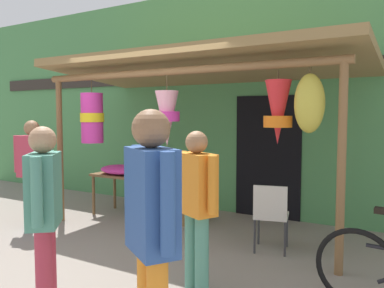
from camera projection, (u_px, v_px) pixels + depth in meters
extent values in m
plane|color=gray|center=(140.00, 243.00, 5.15)|extent=(30.00, 30.00, 0.00)
cube|color=#47844C|center=(218.00, 101.00, 6.94)|extent=(12.57, 0.25, 3.86)
cube|color=#2D2823|center=(214.00, 74.00, 6.79)|extent=(11.32, 0.04, 0.24)
cube|color=black|center=(268.00, 157.00, 6.40)|extent=(1.10, 0.03, 2.00)
cylinder|color=brown|center=(60.00, 151.00, 6.20)|extent=(0.09, 0.09, 2.25)
cylinder|color=brown|center=(341.00, 169.00, 4.05)|extent=(0.09, 0.09, 2.25)
cylinder|color=brown|center=(141.00, 143.00, 7.98)|extent=(0.09, 0.09, 2.25)
cylinder|color=brown|center=(366.00, 153.00, 5.84)|extent=(0.09, 0.09, 2.25)
cylinder|color=brown|center=(171.00, 71.00, 5.04)|extent=(4.43, 0.10, 0.10)
cylinder|color=brown|center=(237.00, 74.00, 6.82)|extent=(4.43, 0.10, 0.10)
cube|color=olive|center=(209.00, 70.00, 5.93)|extent=(4.73, 2.58, 0.36)
cylinder|color=brown|center=(92.00, 87.00, 5.86)|extent=(0.01, 0.01, 0.18)
cylinder|color=#D13399|center=(92.00, 118.00, 5.90)|extent=(0.33, 0.33, 0.75)
cylinder|color=yellow|center=(92.00, 117.00, 5.90)|extent=(0.35, 0.35, 0.13)
cylinder|color=brown|center=(167.00, 83.00, 5.07)|extent=(0.01, 0.01, 0.20)
cone|color=pink|center=(167.00, 119.00, 5.10)|extent=(0.31, 0.31, 0.72)
cylinder|color=#D13399|center=(167.00, 116.00, 5.10)|extent=(0.33, 0.33, 0.13)
cylinder|color=brown|center=(279.00, 75.00, 4.43)|extent=(0.01, 0.01, 0.12)
cone|color=red|center=(278.00, 112.00, 4.46)|extent=(0.30, 0.30, 0.73)
cylinder|color=orange|center=(278.00, 122.00, 4.47)|extent=(0.32, 0.32, 0.13)
cylinder|color=#4C3D23|center=(310.00, 70.00, 4.19)|extent=(0.02, 0.02, 0.07)
ellipsoid|color=gold|center=(309.00, 103.00, 4.21)|extent=(0.33, 0.28, 0.64)
cube|color=brown|center=(127.00, 175.00, 6.55)|extent=(1.11, 0.63, 0.04)
cylinder|color=brown|center=(94.00, 195.00, 6.61)|extent=(0.05, 0.05, 0.66)
cylinder|color=brown|center=(141.00, 202.00, 6.10)|extent=(0.05, 0.05, 0.66)
cylinder|color=brown|center=(115.00, 190.00, 7.06)|extent=(0.05, 0.05, 0.66)
cylinder|color=brown|center=(161.00, 196.00, 6.55)|extent=(0.05, 0.05, 0.66)
ellipsoid|color=#D13399|center=(121.00, 170.00, 6.51)|extent=(0.77, 0.54, 0.16)
ellipsoid|color=green|center=(124.00, 170.00, 6.40)|extent=(0.35, 0.27, 0.11)
cube|color=beige|center=(271.00, 215.00, 4.85)|extent=(0.48, 0.48, 0.04)
cube|color=beige|center=(270.00, 203.00, 4.67)|extent=(0.40, 0.13, 0.40)
cylinder|color=#333338|center=(287.00, 230.00, 4.99)|extent=(0.03, 0.03, 0.44)
cylinder|color=#333338|center=(259.00, 228.00, 5.09)|extent=(0.03, 0.03, 0.44)
cylinder|color=#333338|center=(285.00, 238.00, 4.64)|extent=(0.03, 0.03, 0.44)
cylinder|color=#333338|center=(255.00, 236.00, 4.75)|extent=(0.03, 0.03, 0.44)
cylinder|color=brown|center=(188.00, 214.00, 6.12)|extent=(0.45, 0.45, 0.28)
torus|color=black|center=(356.00, 268.00, 3.47)|extent=(0.71, 0.09, 0.71)
cube|color=#2D5193|center=(152.00, 200.00, 2.36)|extent=(0.46, 0.40, 0.64)
cylinder|color=#2D5193|center=(168.00, 204.00, 2.13)|extent=(0.08, 0.08, 0.57)
cylinder|color=#2D5193|center=(138.00, 188.00, 2.58)|extent=(0.08, 0.08, 0.57)
sphere|color=#896042|center=(151.00, 128.00, 2.33)|extent=(0.23, 0.23, 0.23)
cylinder|color=#4C8E7A|center=(191.00, 251.00, 3.76)|extent=(0.13, 0.13, 0.76)
cylinder|color=#4C8E7A|center=(202.00, 256.00, 3.61)|extent=(0.13, 0.13, 0.76)
cube|color=orange|center=(197.00, 184.00, 3.64)|extent=(0.46, 0.38, 0.57)
cylinder|color=orange|center=(183.00, 177.00, 3.85)|extent=(0.08, 0.08, 0.51)
cylinder|color=orange|center=(212.00, 185.00, 3.42)|extent=(0.08, 0.08, 0.51)
sphere|color=#9E704C|center=(197.00, 142.00, 3.61)|extent=(0.21, 0.21, 0.21)
cylinder|color=#2D5193|center=(29.00, 204.00, 5.69)|extent=(0.13, 0.13, 0.79)
cylinder|color=#2D5193|center=(40.00, 204.00, 5.66)|extent=(0.13, 0.13, 0.79)
cube|color=#B23347|center=(33.00, 156.00, 5.62)|extent=(0.45, 0.34, 0.60)
cylinder|color=#B23347|center=(17.00, 154.00, 5.68)|extent=(0.08, 0.08, 0.54)
cylinder|color=#B23347|center=(49.00, 155.00, 5.57)|extent=(0.08, 0.08, 0.54)
sphere|color=#896042|center=(32.00, 128.00, 5.59)|extent=(0.22, 0.22, 0.22)
cylinder|color=#B23347|center=(48.00, 269.00, 3.29)|extent=(0.13, 0.13, 0.79)
cylinder|color=#B23347|center=(44.00, 277.00, 3.11)|extent=(0.13, 0.13, 0.79)
cube|color=#4C8E7A|center=(44.00, 190.00, 3.15)|extent=(0.43, 0.45, 0.59)
cylinder|color=#4C8E7A|center=(50.00, 181.00, 3.40)|extent=(0.08, 0.08, 0.53)
cylinder|color=#4C8E7A|center=(37.00, 192.00, 2.90)|extent=(0.08, 0.08, 0.53)
sphere|color=tan|center=(43.00, 140.00, 3.12)|extent=(0.22, 0.22, 0.22)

